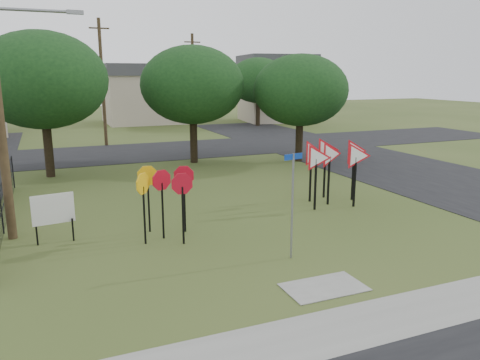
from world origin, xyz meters
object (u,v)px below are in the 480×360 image
Objects in this scene: yield_sign_cluster at (332,157)px; info_board at (53,211)px; stop_sign_cluster at (164,187)px; street_name_sign at (292,199)px.

yield_sign_cluster is 10.56m from info_board.
yield_sign_cluster is (7.22, 1.49, 0.23)m from stop_sign_cluster.
yield_sign_cluster is 2.12× the size of info_board.
street_name_sign is at bearing -32.18° from info_board.
stop_sign_cluster is at bearing -14.27° from info_board.
yield_sign_cluster reaches higher than info_board.
stop_sign_cluster is at bearing 133.53° from street_name_sign.
street_name_sign is 1.93× the size of info_board.
info_board is (-3.29, 0.84, -0.65)m from stop_sign_cluster.
stop_sign_cluster is 3.45m from info_board.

